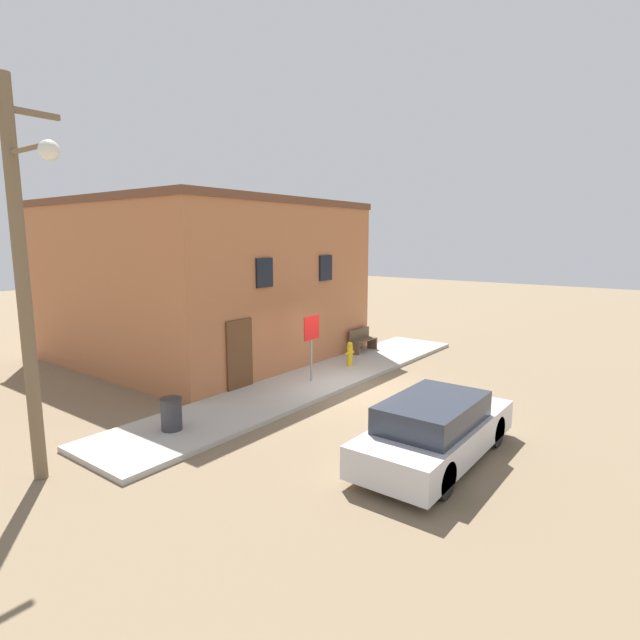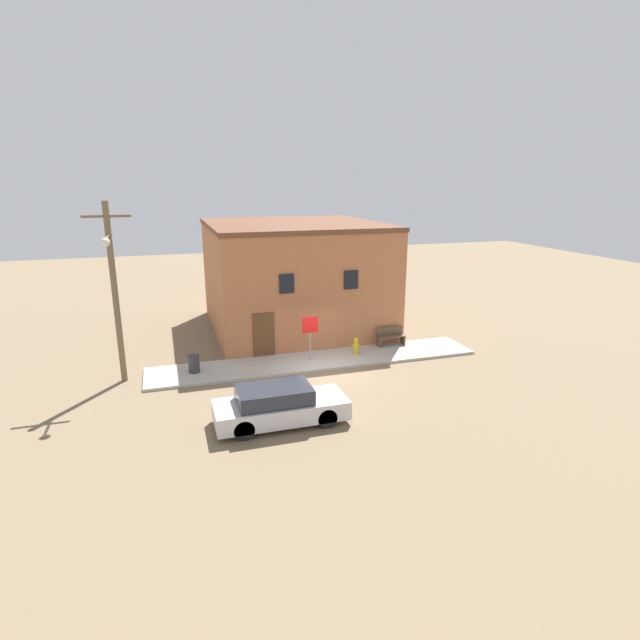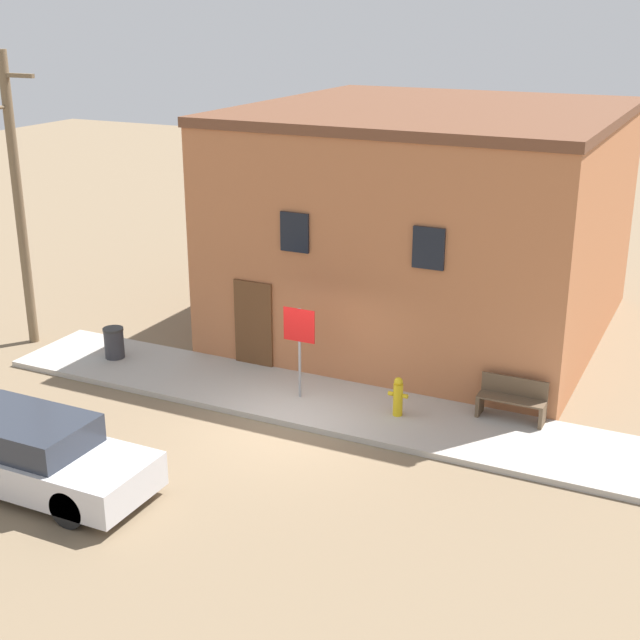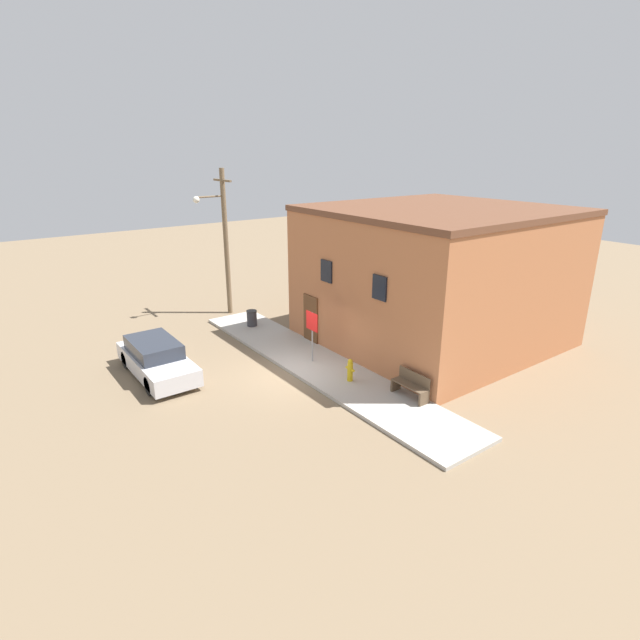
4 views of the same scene
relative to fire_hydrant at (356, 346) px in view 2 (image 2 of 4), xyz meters
name	(u,v)px [view 2 (image 2 of 4)]	position (x,y,z in m)	size (l,w,h in m)	color
ground_plane	(325,371)	(-1.95, -1.30, -0.56)	(80.00, 80.00, 0.00)	#7A664C
sidewalk	(317,361)	(-1.95, -0.05, -0.50)	(15.16, 2.50, 0.13)	#B2ADA3
brick_building	(294,276)	(-1.44, 5.96, 2.39)	(9.13, 9.64, 5.90)	#B26B42
fire_hydrant	(356,346)	(0.00, 0.00, 0.00)	(0.43, 0.21, 0.86)	gold
stop_sign	(310,330)	(-2.28, -0.08, 1.02)	(0.74, 0.06, 2.06)	gray
bench	(391,337)	(2.20, 0.88, 0.00)	(1.40, 0.44, 0.89)	brown
trash_bin	(194,364)	(-7.44, 0.02, -0.05)	(0.50, 0.50, 0.76)	#333338
utility_pole	(114,288)	(-10.28, 0.16, 3.41)	(1.80, 1.69, 7.34)	brown
parked_car	(279,406)	(-4.96, -5.44, 0.10)	(4.53, 1.75, 1.36)	black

